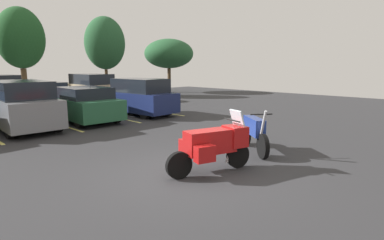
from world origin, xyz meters
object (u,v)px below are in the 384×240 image
object	(u,v)px
motorcycle_second	(254,132)
car_navy	(136,97)
motorcycle_touring	(214,144)
car_green	(83,104)
car_far_tan	(90,88)
car_grey	(21,105)
car_far_white	(46,94)

from	to	relation	value
motorcycle_second	car_navy	bearing A→B (deg)	77.44
motorcycle_touring	car_green	distance (m)	8.85
motorcycle_second	motorcycle_touring	bearing A→B (deg)	-171.54
car_far_tan	car_green	bearing A→B (deg)	-119.88
motorcycle_second	car_green	distance (m)	8.52
car_green	car_far_tan	distance (m)	7.37
motorcycle_touring	car_far_tan	distance (m)	15.91
car_navy	car_green	bearing A→B (deg)	179.20
motorcycle_second	car_navy	size ratio (longest dim) A/B	0.36
motorcycle_second	car_far_tan	world-z (taller)	car_far_tan
car_green	car_far_tan	bearing A→B (deg)	60.12
car_grey	car_navy	bearing A→B (deg)	-0.42
car_grey	car_green	world-z (taller)	car_grey
motorcycle_touring	car_navy	xyz separation A→B (m)	(4.06, 8.73, 0.20)
car_green	car_navy	bearing A→B (deg)	-0.80
car_navy	car_far_white	distance (m)	7.31
car_navy	car_far_tan	xyz separation A→B (m)	(0.74, 6.43, 0.09)
car_grey	motorcycle_second	bearing A→B (deg)	-66.72
car_far_white	motorcycle_touring	bearing A→B (deg)	-97.62
car_grey	car_navy	distance (m)	5.51
motorcycle_touring	car_far_tan	bearing A→B (deg)	72.45
motorcycle_touring	car_grey	xyz separation A→B (m)	(-1.45, 8.78, 0.27)
car_grey	car_far_tan	bearing A→B (deg)	45.65
car_far_tan	car_grey	bearing A→B (deg)	-134.35
car_green	car_far_white	world-z (taller)	car_green
motorcycle_second	car_grey	size ratio (longest dim) A/B	0.37
motorcycle_second	car_navy	distance (m)	8.62
car_grey	car_green	size ratio (longest dim) A/B	1.03
car_grey	car_far_white	xyz separation A→B (m)	(3.56, 7.00, -0.22)
motorcycle_second	car_navy	xyz separation A→B (m)	(1.87, 8.41, 0.30)
motorcycle_second	car_navy	world-z (taller)	car_navy
car_grey	car_far_tan	size ratio (longest dim) A/B	1.07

